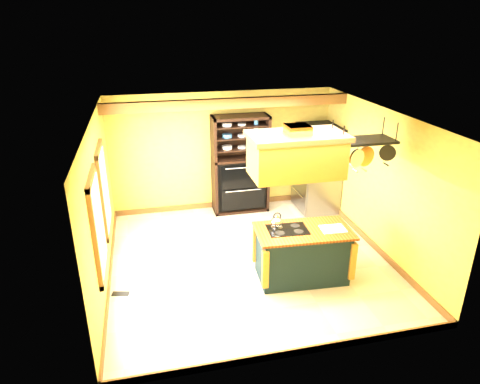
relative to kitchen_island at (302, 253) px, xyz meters
name	(u,v)px	position (x,y,z in m)	size (l,w,h in m)	color
floor	(249,260)	(-0.74, 0.74, -0.47)	(5.00, 5.00, 0.00)	beige
ceiling	(250,116)	(-0.74, 0.74, 2.23)	(5.00, 5.00, 0.00)	white
wall_back	(223,152)	(-0.74, 3.24, 0.88)	(5.00, 0.02, 2.70)	gold
wall_front	(300,270)	(-0.74, -1.76, 0.88)	(5.00, 0.02, 2.70)	gold
wall_left	(100,206)	(-3.24, 0.74, 0.88)	(0.02, 5.00, 2.70)	gold
wall_right	(380,181)	(1.76, 0.74, 0.88)	(0.02, 5.00, 2.70)	gold
ceiling_beam	(229,103)	(-0.74, 2.44, 2.12)	(5.00, 0.15, 0.20)	brown
window_near	(98,225)	(-3.21, -0.06, 0.93)	(0.06, 1.06, 1.56)	brown
window_far	(104,190)	(-3.21, 1.34, 0.93)	(0.06, 1.06, 1.56)	brown
kitchen_island	(302,253)	(0.00, 0.00, 0.00)	(1.64, 0.98, 1.11)	black
range_hood	(296,154)	(-0.20, 0.00, 1.78)	(1.48, 0.84, 0.80)	#BF8D2F
pot_rack	(363,146)	(0.91, 0.00, 1.83)	(1.05, 0.49, 0.78)	black
refrigerator	(317,170)	(1.32, 2.64, 0.47)	(0.83, 0.99, 1.93)	gray
hutch	(240,174)	(-0.40, 3.00, 0.39)	(1.25, 0.57, 2.22)	black
floor_register	(121,294)	(-3.04, 0.19, -0.46)	(0.28, 0.12, 0.01)	black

